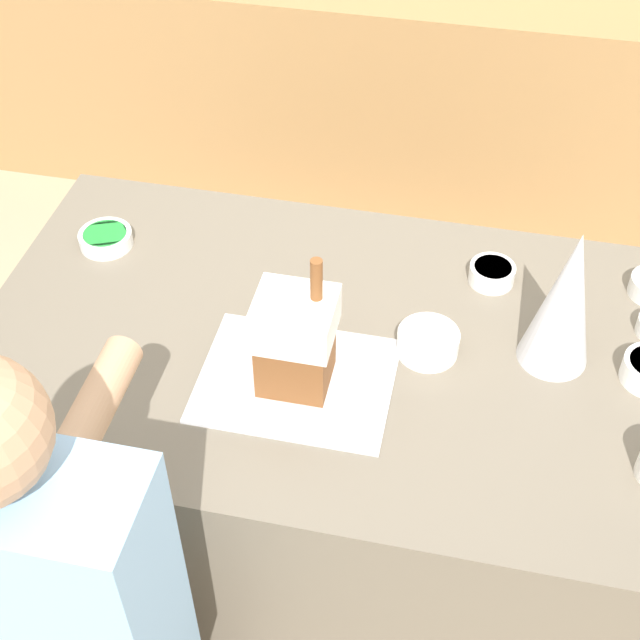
# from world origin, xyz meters

# --- Properties ---
(ground_plane) EXTENTS (12.00, 12.00, 0.00)m
(ground_plane) POSITION_xyz_m (0.00, 0.00, 0.00)
(ground_plane) COLOR tan
(back_cabinet_block) EXTENTS (6.00, 0.60, 0.91)m
(back_cabinet_block) POSITION_xyz_m (0.00, 1.97, 0.45)
(back_cabinet_block) COLOR #9E7547
(back_cabinet_block) RESTS_ON ground_plane
(kitchen_island) EXTENTS (1.57, 0.95, 0.96)m
(kitchen_island) POSITION_xyz_m (0.00, 0.00, 0.48)
(kitchen_island) COLOR #6B6051
(kitchen_island) RESTS_ON ground_plane
(baking_tray) EXTENTS (0.40, 0.32, 0.01)m
(baking_tray) POSITION_xyz_m (-0.05, -0.13, 0.96)
(baking_tray) COLOR silver
(baking_tray) RESTS_ON kitchen_island
(gingerbread_house) EXTENTS (0.16, 0.15, 0.31)m
(gingerbread_house) POSITION_xyz_m (-0.05, -0.13, 1.08)
(gingerbread_house) COLOR brown
(gingerbread_house) RESTS_ON baking_tray
(decorative_tree) EXTENTS (0.15, 0.15, 0.34)m
(decorative_tree) POSITION_xyz_m (0.47, 0.05, 1.12)
(decorative_tree) COLOR silver
(decorative_tree) RESTS_ON kitchen_island
(candy_bowl_behind_tray) EXTENTS (0.13, 0.13, 0.05)m
(candy_bowl_behind_tray) POSITION_xyz_m (0.21, 0.01, 0.99)
(candy_bowl_behind_tray) COLOR white
(candy_bowl_behind_tray) RESTS_ON kitchen_island
(candy_bowl_near_tray_right) EXTENTS (0.11, 0.11, 0.04)m
(candy_bowl_near_tray_right) POSITION_xyz_m (0.33, 0.27, 0.98)
(candy_bowl_near_tray_right) COLOR white
(candy_bowl_near_tray_right) RESTS_ON kitchen_island
(candy_bowl_far_right) EXTENTS (0.13, 0.13, 0.04)m
(candy_bowl_far_right) POSITION_xyz_m (-0.60, 0.21, 0.98)
(candy_bowl_far_right) COLOR white
(candy_bowl_far_right) RESTS_ON kitchen_island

